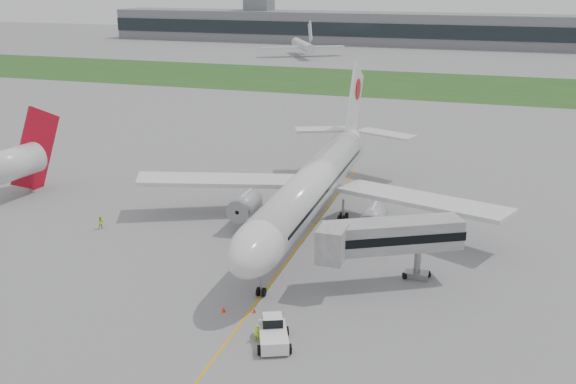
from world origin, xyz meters
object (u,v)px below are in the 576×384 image
(pushback_tug, at_px, (273,333))
(ground_crew_near, at_px, (257,333))
(airliner, at_px, (315,183))
(jet_bridge, at_px, (385,237))
(neighbor_aircraft, at_px, (13,163))

(pushback_tug, relative_size, ground_crew_near, 3.00)
(pushback_tug, bearing_deg, ground_crew_near, 162.83)
(airliner, height_order, jet_bridge, airliner)
(airliner, bearing_deg, ground_crew_near, -85.01)
(airliner, bearing_deg, jet_bridge, -51.14)
(ground_crew_near, height_order, neighbor_aircraft, neighbor_aircraft)
(ground_crew_near, xyz_separation_m, neighbor_aircraft, (-45.64, 25.29, 4.34))
(neighbor_aircraft, bearing_deg, airliner, 11.32)
(airliner, relative_size, pushback_tug, 11.24)
(neighbor_aircraft, bearing_deg, pushback_tug, -19.99)
(pushback_tug, distance_m, ground_crew_near, 1.48)
(airliner, xyz_separation_m, ground_crew_near, (2.42, -27.72, -4.86))
(jet_bridge, bearing_deg, ground_crew_near, -148.96)
(pushback_tug, xyz_separation_m, neighbor_aircraft, (-47.11, 25.15, 4.15))
(airliner, relative_size, neighbor_aircraft, 3.36)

